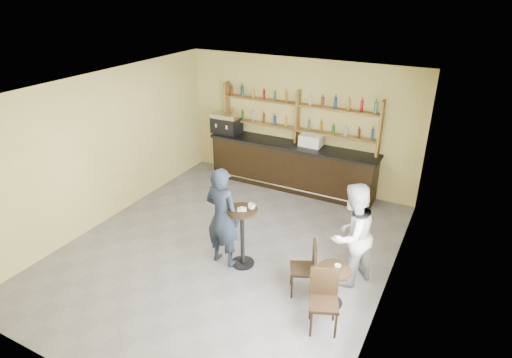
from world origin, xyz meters
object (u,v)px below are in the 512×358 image
at_px(man_main, 222,217).
at_px(patron_second, 351,235).
at_px(chair_west, 303,268).
at_px(chair_south, 324,303).
at_px(pedestal_table, 242,237).
at_px(cafe_table, 333,286).
at_px(bar_counter, 291,166).
at_px(espresso_machine, 226,123).
at_px(pastry_case, 311,141).

relative_size(man_main, patron_second, 1.03).
relative_size(chair_west, chair_south, 0.96).
relative_size(man_main, chair_west, 2.03).
bearing_deg(chair_south, chair_west, 110.34).
xyz_separation_m(chair_west, patron_second, (0.60, 0.65, 0.46)).
bearing_deg(pedestal_table, cafe_table, -8.35).
bearing_deg(bar_counter, pedestal_table, -81.62).
height_order(espresso_machine, pedestal_table, espresso_machine).
xyz_separation_m(espresso_machine, patron_second, (4.25, -2.99, -0.49)).
bearing_deg(bar_counter, espresso_machine, 180.00).
distance_m(espresso_machine, chair_south, 6.12).
distance_m(espresso_machine, man_main, 4.10).
distance_m(cafe_table, chair_south, 0.62).
height_order(chair_west, patron_second, patron_second).
relative_size(pedestal_table, chair_west, 1.22).
xyz_separation_m(man_main, patron_second, (2.22, 0.54, -0.02)).
xyz_separation_m(espresso_machine, pastry_case, (2.37, 0.00, -0.10)).
bearing_deg(espresso_machine, bar_counter, 3.34).
relative_size(cafe_table, chair_south, 0.70).
bearing_deg(pedestal_table, chair_south, -24.86).
height_order(pedestal_table, chair_west, pedestal_table).
xyz_separation_m(man_main, chair_west, (1.62, -0.11, -0.49)).
bearing_deg(chair_west, pastry_case, 174.40).
bearing_deg(patron_second, bar_counter, -115.10).
xyz_separation_m(cafe_table, chair_south, (0.05, -0.60, 0.15)).
relative_size(chair_south, patron_second, 0.53).
bearing_deg(pedestal_table, espresso_machine, 124.83).
bearing_deg(man_main, pastry_case, -90.60).
relative_size(cafe_table, chair_west, 0.73).
distance_m(pastry_case, patron_second, 3.56).
height_order(pastry_case, man_main, man_main).
bearing_deg(pastry_case, patron_second, -49.56).
distance_m(chair_west, patron_second, 1.00).
height_order(bar_counter, pedestal_table, bar_counter).
height_order(cafe_table, chair_south, chair_south).
distance_m(pastry_case, cafe_table, 4.24).
relative_size(espresso_machine, patron_second, 0.39).
bearing_deg(patron_second, chair_south, 26.59).
height_order(man_main, patron_second, man_main).
bearing_deg(chair_south, pastry_case, 91.36).
distance_m(chair_south, patron_second, 1.38).
height_order(espresso_machine, patron_second, patron_second).
bearing_deg(patron_second, pedestal_table, -50.40).
xyz_separation_m(man_main, cafe_table, (2.17, -0.16, -0.62)).
xyz_separation_m(bar_counter, man_main, (0.15, -3.53, 0.38)).
bearing_deg(pedestal_table, patron_second, 13.14).
relative_size(pedestal_table, patron_second, 0.62).
distance_m(pedestal_table, man_main, 0.53).
relative_size(pedestal_table, man_main, 0.60).
distance_m(pastry_case, chair_west, 3.96).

